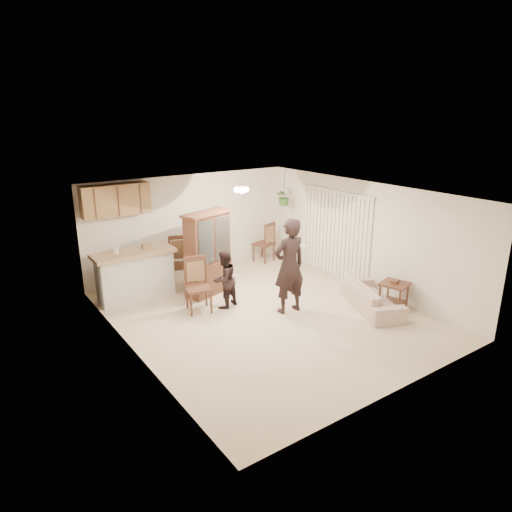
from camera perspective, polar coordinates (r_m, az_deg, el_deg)
floor at (r=9.40m, az=1.30°, el=-7.36°), size 6.50×6.50×0.00m
ceiling at (r=8.64m, az=1.41°, el=7.83°), size 5.50×6.50×0.02m
wall_back at (r=11.63m, az=-8.13°, el=3.94°), size 5.50×0.02×2.50m
wall_front at (r=6.77m, az=17.87°, el=-7.01°), size 5.50×0.02×2.50m
wall_left at (r=7.74m, az=-15.39°, el=-3.63°), size 0.02×6.50×2.50m
wall_right at (r=10.73m, az=13.33°, el=2.47°), size 0.02×6.50×2.50m
breakfast_bar at (r=10.36m, az=-14.82°, el=-2.55°), size 1.60×0.55×1.00m
bar_top at (r=10.19m, az=-15.07°, el=0.36°), size 1.75×0.70×0.08m
upper_cabinets at (r=10.59m, az=-17.13°, el=6.70°), size 1.50×0.34×0.70m
vertical_blinds at (r=11.34m, az=9.79°, el=2.72°), size 0.06×2.30×2.10m
ceiling_fixture at (r=9.75m, az=-1.83°, el=8.36°), size 0.36×0.36×0.20m
hanging_plant at (r=12.01m, az=3.54°, el=7.45°), size 0.43×0.37×0.48m
plant_cord at (r=11.95m, az=3.57°, el=8.98°), size 0.01×0.01×0.65m
sofa at (r=9.85m, az=14.37°, el=-4.41°), size 1.41×2.01×0.73m
adult at (r=9.25m, az=4.17°, el=-1.79°), size 0.68×0.47×1.80m
child at (r=9.54m, az=-3.99°, el=-2.62°), size 0.78×0.69×1.35m
china_hutch at (r=10.23m, az=-6.02°, el=0.25°), size 1.28×0.80×1.89m
side_table at (r=9.97m, az=16.82°, el=-4.75°), size 0.66×0.66×0.65m
chair_bar at (r=9.52m, az=-7.16°, el=-5.05°), size 0.61×0.61×1.13m
chair_hutch_left at (r=10.87m, az=-9.31°, el=-2.13°), size 0.68×0.68×1.20m
chair_hutch_right at (r=12.59m, az=0.96°, el=0.76°), size 0.61×0.61×1.10m
controller_adult at (r=8.71m, az=6.02°, el=1.19°), size 0.06×0.17×0.05m
controller_child at (r=9.33m, az=-2.67°, el=-2.51°), size 0.06×0.11×0.03m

